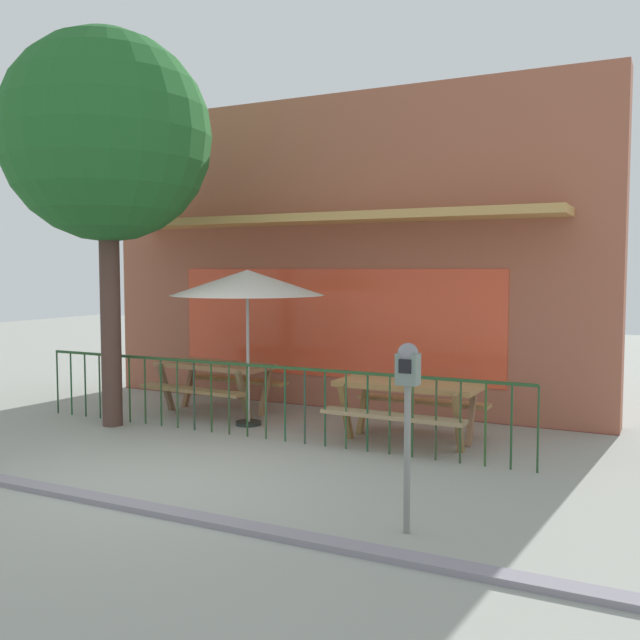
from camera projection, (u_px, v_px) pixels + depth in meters
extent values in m
plane|color=#95988F|center=(152.00, 480.00, 7.39)|extent=(40.00, 40.00, 0.00)
cube|color=maroon|center=(338.00, 405.00, 11.47)|extent=(8.45, 0.54, 0.01)
cube|color=#A25943|center=(338.00, 253.00, 11.30)|extent=(8.45, 0.50, 4.89)
cube|color=#E54C2D|center=(331.00, 323.00, 11.14)|extent=(5.49, 0.02, 1.70)
cube|color=tan|center=(319.00, 219.00, 10.65)|extent=(7.19, 0.87, 0.12)
cube|color=#224723|center=(256.00, 366.00, 9.17)|extent=(7.10, 0.04, 0.04)
cylinder|color=#1F4424|center=(57.00, 382.00, 10.79)|extent=(0.02, 0.02, 0.95)
cylinder|color=#195129|center=(71.00, 384.00, 10.66)|extent=(0.02, 0.02, 0.95)
cylinder|color=#204A2A|center=(85.00, 385.00, 10.54)|extent=(0.02, 0.02, 0.95)
cylinder|color=#2A512F|center=(100.00, 386.00, 10.41)|extent=(0.02, 0.02, 0.95)
cylinder|color=#2A472F|center=(114.00, 388.00, 10.28)|extent=(0.02, 0.02, 0.95)
cylinder|color=#254F22|center=(130.00, 389.00, 10.16)|extent=(0.02, 0.02, 0.95)
cylinder|color=#214721|center=(145.00, 391.00, 10.03)|extent=(0.02, 0.02, 0.95)
cylinder|color=#1D4824|center=(161.00, 392.00, 9.90)|extent=(0.02, 0.02, 0.95)
cylinder|color=#264A27|center=(177.00, 394.00, 9.78)|extent=(0.02, 0.02, 0.95)
cylinder|color=#233D2E|center=(194.00, 396.00, 9.65)|extent=(0.02, 0.02, 0.95)
cylinder|color=#21471F|center=(211.00, 397.00, 9.52)|extent=(0.02, 0.02, 0.95)
cylinder|color=#2D4828|center=(229.00, 399.00, 9.40)|extent=(0.02, 0.02, 0.95)
cylinder|color=#234723|center=(247.00, 401.00, 9.27)|extent=(0.02, 0.02, 0.95)
cylinder|color=#2C4F2D|center=(266.00, 403.00, 9.14)|extent=(0.02, 0.02, 0.95)
cylinder|color=#1A5030|center=(285.00, 405.00, 9.02)|extent=(0.02, 0.02, 0.95)
cylinder|color=#254532|center=(305.00, 407.00, 8.89)|extent=(0.02, 0.02, 0.95)
cylinder|color=#1D4B2B|center=(325.00, 409.00, 8.76)|extent=(0.02, 0.02, 0.95)
cylinder|color=#2D512F|center=(346.00, 411.00, 8.64)|extent=(0.02, 0.02, 0.95)
cylinder|color=#1A4A2D|center=(367.00, 413.00, 8.51)|extent=(0.02, 0.02, 0.95)
cylinder|color=#2A4A27|center=(390.00, 415.00, 8.38)|extent=(0.02, 0.02, 0.95)
cylinder|color=#254927|center=(412.00, 417.00, 8.26)|extent=(0.02, 0.02, 0.95)
cylinder|color=#2D4125|center=(436.00, 419.00, 8.13)|extent=(0.02, 0.02, 0.95)
cylinder|color=#2D4626|center=(460.00, 422.00, 8.00)|extent=(0.02, 0.02, 0.95)
cylinder|color=#285020|center=(485.00, 424.00, 7.87)|extent=(0.02, 0.02, 0.95)
cylinder|color=#1E4623|center=(511.00, 427.00, 7.75)|extent=(0.02, 0.02, 0.95)
cylinder|color=#234524|center=(538.00, 429.00, 7.62)|extent=(0.02, 0.02, 0.95)
cube|color=#A2754E|center=(215.00, 365.00, 10.77)|extent=(1.84, 0.87, 0.07)
cube|color=#997649|center=(191.00, 390.00, 10.32)|extent=(1.81, 0.37, 0.05)
cube|color=#9D7A45|center=(237.00, 380.00, 11.26)|extent=(1.81, 0.37, 0.05)
cube|color=#7E6348|center=(166.00, 388.00, 10.92)|extent=(0.09, 0.35, 0.78)
cube|color=brown|center=(190.00, 383.00, 11.41)|extent=(0.09, 0.35, 0.78)
cube|color=olive|center=(244.00, 396.00, 10.18)|extent=(0.09, 0.35, 0.78)
cube|color=olive|center=(266.00, 391.00, 10.67)|extent=(0.09, 0.35, 0.78)
cube|color=#A57645|center=(408.00, 385.00, 8.94)|extent=(1.81, 0.79, 0.07)
cube|color=#937A56|center=(392.00, 416.00, 8.48)|extent=(1.80, 0.29, 0.05)
cube|color=#A67B4B|center=(422.00, 401.00, 9.45)|extent=(1.80, 0.29, 0.05)
cube|color=olive|center=(346.00, 412.00, 9.06)|extent=(0.08, 0.35, 0.78)
cube|color=olive|center=(364.00, 405.00, 9.56)|extent=(0.08, 0.35, 0.78)
cube|color=olive|center=(458.00, 424.00, 8.38)|extent=(0.08, 0.35, 0.78)
cube|color=#8F6448|center=(471.00, 415.00, 8.88)|extent=(0.08, 0.35, 0.78)
cylinder|color=#212723|center=(248.00, 423.00, 10.01)|extent=(0.36, 0.36, 0.05)
cylinder|color=#B0B1AC|center=(248.00, 350.00, 9.93)|extent=(0.04, 0.04, 2.14)
cone|color=beige|center=(247.00, 283.00, 9.86)|extent=(2.15, 2.15, 0.36)
cylinder|color=gray|center=(407.00, 459.00, 5.87)|extent=(0.06, 0.06, 1.25)
cube|color=slate|center=(408.00, 369.00, 5.81)|extent=(0.18, 0.14, 0.26)
sphere|color=slate|center=(408.00, 353.00, 5.80)|extent=(0.17, 0.17, 0.17)
cube|color=black|center=(405.00, 366.00, 5.75)|extent=(0.11, 0.01, 0.11)
cylinder|color=#4B342C|center=(110.00, 311.00, 9.86)|extent=(0.28, 0.28, 3.22)
sphere|color=#215E27|center=(107.00, 137.00, 9.69)|extent=(2.87, 2.87, 2.87)
cube|color=gray|center=(98.00, 502.00, 6.70)|extent=(11.84, 0.20, 0.11)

